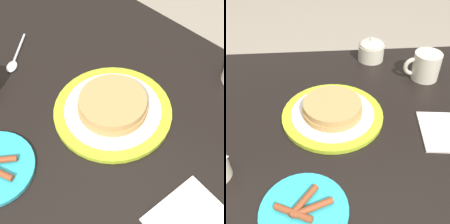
# 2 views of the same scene
# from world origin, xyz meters

# --- Properties ---
(dining_table) EXTENTS (1.54, 0.86, 0.72)m
(dining_table) POSITION_xyz_m (0.00, 0.00, 0.62)
(dining_table) COLOR black
(dining_table) RESTS_ON ground_plane
(pancake_plate) EXTENTS (0.28, 0.28, 0.05)m
(pancake_plate) POSITION_xyz_m (0.06, -0.05, 0.74)
(pancake_plate) COLOR #AAC628
(pancake_plate) RESTS_ON dining_table
(side_plate_bacon) EXTENTS (0.18, 0.18, 0.02)m
(side_plate_bacon) POSITION_xyz_m (0.13, 0.24, 0.73)
(side_plate_bacon) COLOR #2DADBC
(side_plate_bacon) RESTS_ON dining_table
(coffee_mug) EXTENTS (0.12, 0.09, 0.09)m
(coffee_mug) POSITION_xyz_m (-0.25, -0.22, 0.77)
(coffee_mug) COLOR beige
(coffee_mug) RESTS_ON dining_table
(sugar_bowl) EXTENTS (0.09, 0.09, 0.09)m
(sugar_bowl) POSITION_xyz_m (-0.10, -0.35, 0.76)
(sugar_bowl) COLOR beige
(sugar_bowl) RESTS_ON dining_table
(napkin) EXTENTS (0.17, 0.17, 0.01)m
(napkin) POSITION_xyz_m (-0.25, 0.04, 0.73)
(napkin) COLOR silver
(napkin) RESTS_ON dining_table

